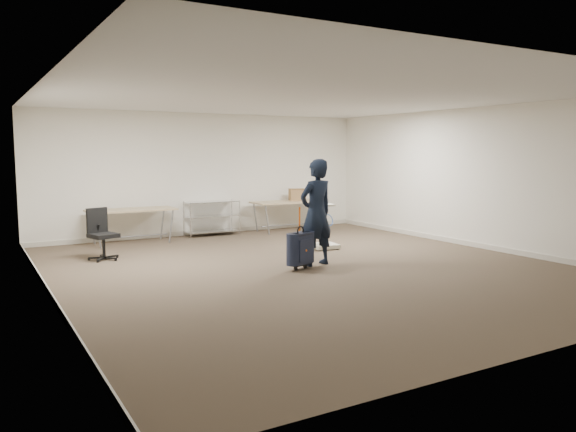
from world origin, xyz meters
TOP-DOWN VIEW (x-y plane):
  - ground at (0.00, 0.00)m, footprint 9.00×9.00m
  - room_shell at (0.00, 1.38)m, footprint 8.00×9.00m
  - folding_table_left at (-1.90, 3.95)m, footprint 1.80×0.75m
  - folding_table_right at (1.90, 3.95)m, footprint 1.80×0.75m
  - wire_shelf at (0.00, 4.20)m, footprint 1.22×0.47m
  - person at (0.22, 0.13)m, footprint 0.71×0.51m
  - suitcase at (-0.20, -0.06)m, footprint 0.42×0.32m
  - office_chair at (-2.81, 2.44)m, footprint 0.56×0.56m
  - equipment_cart at (1.25, 1.41)m, footprint 0.54×0.54m
  - cardboard_box at (2.19, 4.04)m, footprint 0.45×0.38m

SIDE VIEW (x-z plane):
  - ground at x=0.00m, z-range 0.00..0.00m
  - room_shell at x=0.00m, z-range -4.45..4.55m
  - equipment_cart at x=1.25m, z-range -0.21..0.68m
  - office_chair at x=-2.81m, z-range -0.18..0.74m
  - suitcase at x=-0.20m, z-range -0.16..0.86m
  - wire_shelf at x=0.00m, z-range 0.04..0.84m
  - folding_table_left at x=-1.90m, z-range 0.31..1.04m
  - folding_table_right at x=1.90m, z-range 0.31..1.04m
  - cardboard_box at x=2.19m, z-range 0.73..1.02m
  - person at x=0.22m, z-range 0.00..1.80m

